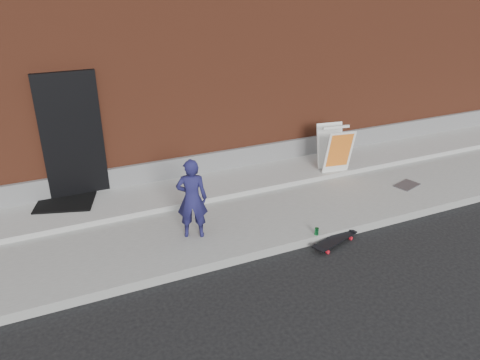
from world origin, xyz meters
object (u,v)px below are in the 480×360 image
pizza_sign (335,149)px  soda_can (317,231)px  child (192,199)px  skateboard (335,240)px

pizza_sign → soda_can: pizza_sign is taller
child → pizza_sign: bearing=-140.9°
child → skateboard: bearing=176.1°
child → soda_can: bearing=177.4°
child → pizza_sign: 3.64m
child → soda_can: child is taller
soda_can → pizza_sign: bearing=49.8°
skateboard → soda_can: 0.33m
skateboard → soda_can: soda_can is taller
pizza_sign → skateboard: bearing=-123.2°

